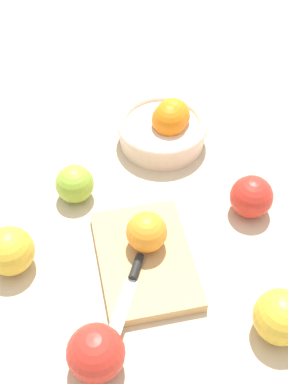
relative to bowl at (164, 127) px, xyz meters
name	(u,v)px	position (x,y,z in m)	size (l,w,h in m)	color
ground_plane	(137,220)	(0.18, -0.10, -0.04)	(2.40, 2.40, 0.00)	beige
bowl	(164,127)	(0.00, 0.00, 0.00)	(0.18, 0.18, 0.10)	beige
cutting_board	(145,260)	(0.27, -0.11, -0.03)	(0.21, 0.15, 0.02)	tan
orange_on_board	(148,232)	(0.25, -0.10, 0.02)	(0.07, 0.07, 0.07)	orange
knife	(130,285)	(0.32, -0.15, -0.01)	(0.14, 0.09, 0.01)	silver
apple_back_center	(251,197)	(0.21, 0.10, 0.00)	(0.08, 0.08, 0.08)	red
apple_front_left	(75,184)	(0.10, -0.19, 0.00)	(0.07, 0.07, 0.07)	#8EB738
apple_front_right	(96,353)	(0.43, -0.22, 0.00)	(0.08, 0.08, 0.08)	red
apple_front_right_2	(10,251)	(0.23, -0.32, 0.00)	(0.08, 0.08, 0.08)	gold
apple_back_right	(281,317)	(0.44, 0.05, 0.00)	(0.08, 0.08, 0.08)	gold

